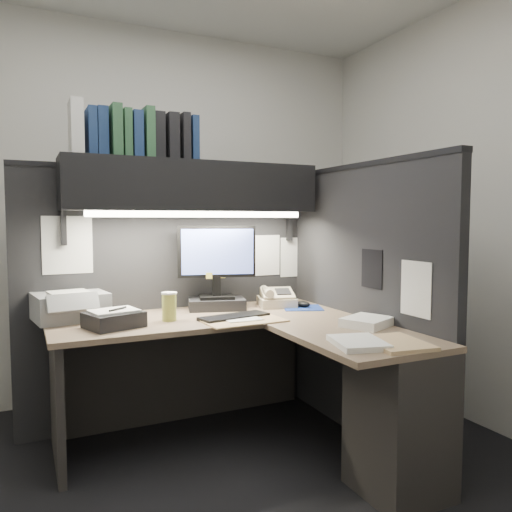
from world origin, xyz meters
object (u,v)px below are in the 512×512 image
monitor (217,276)px  telephone (277,299)px  desk (295,384)px  keyboard (234,317)px  overhead_shelf (193,187)px  coffee_cup (169,307)px  printer (70,306)px  notebook_stack (114,320)px

monitor → telephone: (0.40, -0.05, -0.16)m
desk → telephone: bearing=70.3°
desk → keyboard: bearing=113.5°
desk → keyboard: size_ratio=4.10×
overhead_shelf → monitor: overhead_shelf is taller
coffee_cup → desk: bearing=-43.7°
printer → notebook_stack: (0.19, -0.32, -0.04)m
overhead_shelf → keyboard: bearing=-70.3°
overhead_shelf → notebook_stack: 0.95m
keyboard → notebook_stack: bearing=164.3°
keyboard → printer: bearing=145.6°
keyboard → printer: (-0.85, 0.38, 0.07)m
overhead_shelf → telephone: (0.54, -0.08, -0.72)m
telephone → coffee_cup: 0.79m
overhead_shelf → coffee_cup: overhead_shelf is taller
keyboard → desk: bearing=-77.0°
telephone → printer: printer is taller
telephone → coffee_cup: bearing=-151.8°
desk → coffee_cup: bearing=136.3°
overhead_shelf → notebook_stack: overhead_shelf is taller
desk → printer: 1.34m
telephone → keyboard: bearing=-131.2°
desk → notebook_stack: size_ratio=6.30×
printer → monitor: bearing=-12.5°
keyboard → coffee_cup: size_ratio=2.74×
overhead_shelf → monitor: 0.58m
printer → coffee_cup: bearing=-37.8°
desk → monitor: (-0.16, 0.73, 0.50)m
monitor → keyboard: 0.38m
overhead_shelf → coffee_cup: bearing=-132.6°
monitor → notebook_stack: (-0.68, -0.26, -0.17)m
overhead_shelf → telephone: size_ratio=6.49×
keyboard → notebook_stack: (-0.66, 0.06, 0.03)m
monitor → coffee_cup: monitor is taller
overhead_shelf → keyboard: (0.13, -0.35, -0.76)m
monitor → notebook_stack: size_ratio=1.96×
overhead_shelf → notebook_stack: (-0.54, -0.29, -0.73)m
desk → monitor: bearing=102.4°
overhead_shelf → notebook_stack: size_ratio=5.75×
monitor → notebook_stack: bearing=-143.5°
monitor → coffee_cup: bearing=-133.7°
telephone → notebook_stack: size_ratio=0.89×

